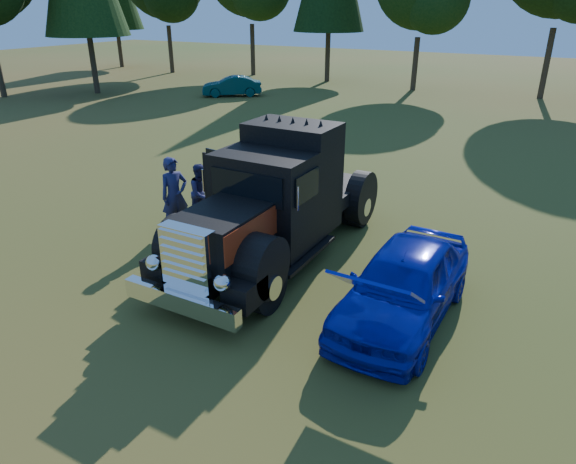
# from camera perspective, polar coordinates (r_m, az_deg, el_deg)

# --- Properties ---
(ground) EXTENTS (120.00, 120.00, 0.00)m
(ground) POSITION_cam_1_polar(r_m,az_deg,el_deg) (10.43, -12.46, -8.25)
(ground) COLOR #2A4C16
(ground) RESTS_ON ground
(diamond_t_truck) EXTENTS (3.37, 7.16, 3.00)m
(diamond_t_truck) POSITION_cam_1_polar(r_m,az_deg,el_deg) (11.62, -1.58, 2.90)
(diamond_t_truck) COLOR black
(diamond_t_truck) RESTS_ON ground
(hotrod_coupe) EXTENTS (1.80, 4.33, 1.89)m
(hotrod_coupe) POSITION_cam_1_polar(r_m,az_deg,el_deg) (9.74, 12.71, -5.72)
(hotrod_coupe) COLOR #061E8F
(hotrod_coupe) RESTS_ON ground
(spectator_near) EXTENTS (0.73, 0.86, 2.00)m
(spectator_near) POSITION_cam_1_polar(r_m,az_deg,el_deg) (13.38, -12.49, 3.95)
(spectator_near) COLOR #1C2842
(spectator_near) RESTS_ON ground
(spectator_far) EXTENTS (0.80, 0.91, 1.59)m
(spectator_far) POSITION_cam_1_polar(r_m,az_deg,el_deg) (14.10, -9.57, 4.34)
(spectator_far) COLOR #1D2645
(spectator_far) RESTS_ON ground
(distant_teal_car) EXTENTS (3.79, 3.27, 1.23)m
(distant_teal_car) POSITION_cam_1_polar(r_m,az_deg,el_deg) (34.33, -6.27, 15.81)
(distant_teal_car) COLOR #093934
(distant_teal_car) RESTS_ON ground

